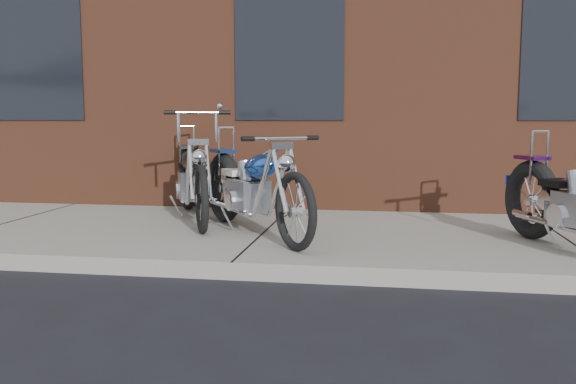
# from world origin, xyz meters

# --- Properties ---
(ground) EXTENTS (120.00, 120.00, 0.00)m
(ground) POSITION_xyz_m (0.00, 0.00, 0.00)
(ground) COLOR black
(ground) RESTS_ON ground
(sidewalk) EXTENTS (22.00, 3.00, 0.15)m
(sidewalk) POSITION_xyz_m (0.00, 1.50, 0.07)
(sidewalk) COLOR gray
(sidewalk) RESTS_ON ground
(chopper_blue) EXTENTS (1.56, 2.06, 1.08)m
(chopper_blue) POSITION_xyz_m (-0.10, 1.27, 0.60)
(chopper_blue) COLOR black
(chopper_blue) RESTS_ON sidewalk
(chopper_third) EXTENTS (1.09, 2.32, 1.26)m
(chopper_third) POSITION_xyz_m (-0.98, 2.04, 0.60)
(chopper_third) COLOR black
(chopper_third) RESTS_ON sidewalk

